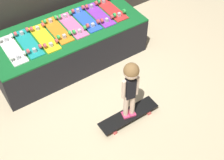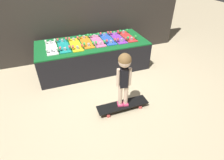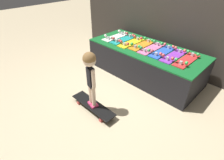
{
  "view_description": "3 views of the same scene",
  "coord_description": "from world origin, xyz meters",
  "px_view_note": "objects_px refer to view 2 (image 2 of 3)",
  "views": [
    {
      "loc": [
        -1.34,
        -2.54,
        3.1
      ],
      "look_at": [
        0.1,
        -0.4,
        0.35
      ],
      "focal_mm": 50.0,
      "sensor_mm": 36.0,
      "label": 1
    },
    {
      "loc": [
        -0.72,
        -2.52,
        1.87
      ],
      "look_at": [
        0.07,
        -0.36,
        0.26
      ],
      "focal_mm": 28.0,
      "sensor_mm": 36.0,
      "label": 2
    },
    {
      "loc": [
        1.63,
        -1.94,
        1.81
      ],
      "look_at": [
        0.08,
        -0.39,
        0.34
      ],
      "focal_mm": 28.0,
      "sensor_mm": 36.0,
      "label": 3
    }
  ],
  "objects_px": {
    "skateboard_blue_on_rack": "(107,39)",
    "skateboard_teal_on_rack": "(64,46)",
    "skateboard_pink_on_rack": "(97,40)",
    "skateboard_on_floor": "(123,105)",
    "skateboard_orange_on_rack": "(86,42)",
    "child": "(124,71)",
    "skateboard_yellow_on_rack": "(76,44)",
    "skateboard_white_on_rack": "(52,47)",
    "skateboard_purple_on_rack": "(118,38)",
    "skateboard_red_on_rack": "(127,36)"
  },
  "relations": [
    {
      "from": "skateboard_teal_on_rack",
      "to": "skateboard_red_on_rack",
      "type": "relative_size",
      "value": 1.0
    },
    {
      "from": "skateboard_purple_on_rack",
      "to": "child",
      "type": "bearing_deg",
      "value": -108.41
    },
    {
      "from": "skateboard_yellow_on_rack",
      "to": "skateboard_orange_on_rack",
      "type": "distance_m",
      "value": 0.22
    },
    {
      "from": "skateboard_blue_on_rack",
      "to": "skateboard_teal_on_rack",
      "type": "bearing_deg",
      "value": -177.75
    },
    {
      "from": "skateboard_purple_on_rack",
      "to": "skateboard_orange_on_rack",
      "type": "bearing_deg",
      "value": 178.81
    },
    {
      "from": "skateboard_red_on_rack",
      "to": "child",
      "type": "relative_size",
      "value": 0.72
    },
    {
      "from": "skateboard_orange_on_rack",
      "to": "skateboard_on_floor",
      "type": "distance_m",
      "value": 1.47
    },
    {
      "from": "skateboard_blue_on_rack",
      "to": "skateboard_on_floor",
      "type": "bearing_deg",
      "value": -99.86
    },
    {
      "from": "skateboard_orange_on_rack",
      "to": "child",
      "type": "height_order",
      "value": "child"
    },
    {
      "from": "skateboard_yellow_on_rack",
      "to": "skateboard_orange_on_rack",
      "type": "bearing_deg",
      "value": 13.98
    },
    {
      "from": "skateboard_white_on_rack",
      "to": "skateboard_orange_on_rack",
      "type": "distance_m",
      "value": 0.64
    },
    {
      "from": "skateboard_white_on_rack",
      "to": "skateboard_blue_on_rack",
      "type": "height_order",
      "value": "same"
    },
    {
      "from": "skateboard_on_floor",
      "to": "skateboard_red_on_rack",
      "type": "bearing_deg",
      "value": 64.07
    },
    {
      "from": "skateboard_red_on_rack",
      "to": "child",
      "type": "height_order",
      "value": "child"
    },
    {
      "from": "skateboard_white_on_rack",
      "to": "skateboard_teal_on_rack",
      "type": "distance_m",
      "value": 0.21
    },
    {
      "from": "skateboard_yellow_on_rack",
      "to": "skateboard_purple_on_rack",
      "type": "height_order",
      "value": "same"
    },
    {
      "from": "skateboard_teal_on_rack",
      "to": "skateboard_purple_on_rack",
      "type": "relative_size",
      "value": 1.0
    },
    {
      "from": "skateboard_red_on_rack",
      "to": "skateboard_on_floor",
      "type": "height_order",
      "value": "skateboard_red_on_rack"
    },
    {
      "from": "child",
      "to": "skateboard_on_floor",
      "type": "bearing_deg",
      "value": 0.0
    },
    {
      "from": "skateboard_white_on_rack",
      "to": "skateboard_red_on_rack",
      "type": "relative_size",
      "value": 1.0
    },
    {
      "from": "skateboard_on_floor",
      "to": "child",
      "type": "xyz_separation_m",
      "value": [
        0.0,
        0.0,
        0.6
      ]
    },
    {
      "from": "skateboard_blue_on_rack",
      "to": "skateboard_red_on_rack",
      "type": "relative_size",
      "value": 1.0
    },
    {
      "from": "skateboard_yellow_on_rack",
      "to": "skateboard_pink_on_rack",
      "type": "height_order",
      "value": "same"
    },
    {
      "from": "skateboard_white_on_rack",
      "to": "skateboard_purple_on_rack",
      "type": "distance_m",
      "value": 1.28
    },
    {
      "from": "skateboard_blue_on_rack",
      "to": "skateboard_purple_on_rack",
      "type": "height_order",
      "value": "same"
    },
    {
      "from": "skateboard_orange_on_rack",
      "to": "skateboard_pink_on_rack",
      "type": "relative_size",
      "value": 1.0
    },
    {
      "from": "skateboard_teal_on_rack",
      "to": "skateboard_blue_on_rack",
      "type": "relative_size",
      "value": 1.0
    },
    {
      "from": "skateboard_teal_on_rack",
      "to": "skateboard_pink_on_rack",
      "type": "distance_m",
      "value": 0.64
    },
    {
      "from": "skateboard_pink_on_rack",
      "to": "skateboard_red_on_rack",
      "type": "bearing_deg",
      "value": 1.18
    },
    {
      "from": "skateboard_orange_on_rack",
      "to": "skateboard_blue_on_rack",
      "type": "bearing_deg",
      "value": -0.11
    },
    {
      "from": "skateboard_pink_on_rack",
      "to": "skateboard_on_floor",
      "type": "bearing_deg",
      "value": -91.03
    },
    {
      "from": "skateboard_pink_on_rack",
      "to": "skateboard_blue_on_rack",
      "type": "distance_m",
      "value": 0.21
    },
    {
      "from": "skateboard_teal_on_rack",
      "to": "skateboard_blue_on_rack",
      "type": "xyz_separation_m",
      "value": [
        0.85,
        0.03,
        0.0
      ]
    },
    {
      "from": "skateboard_pink_on_rack",
      "to": "skateboard_blue_on_rack",
      "type": "relative_size",
      "value": 1.0
    },
    {
      "from": "skateboard_blue_on_rack",
      "to": "child",
      "type": "relative_size",
      "value": 0.72
    },
    {
      "from": "skateboard_orange_on_rack",
      "to": "skateboard_white_on_rack",
      "type": "bearing_deg",
      "value": -176.44
    },
    {
      "from": "skateboard_orange_on_rack",
      "to": "skateboard_blue_on_rack",
      "type": "distance_m",
      "value": 0.43
    },
    {
      "from": "skateboard_blue_on_rack",
      "to": "skateboard_red_on_rack",
      "type": "height_order",
      "value": "same"
    },
    {
      "from": "skateboard_white_on_rack",
      "to": "skateboard_purple_on_rack",
      "type": "bearing_deg",
      "value": 1.18
    },
    {
      "from": "skateboard_white_on_rack",
      "to": "child",
      "type": "relative_size",
      "value": 0.72
    },
    {
      "from": "skateboard_orange_on_rack",
      "to": "skateboard_pink_on_rack",
      "type": "distance_m",
      "value": 0.21
    },
    {
      "from": "skateboard_yellow_on_rack",
      "to": "skateboard_pink_on_rack",
      "type": "distance_m",
      "value": 0.43
    },
    {
      "from": "skateboard_blue_on_rack",
      "to": "skateboard_on_floor",
      "type": "distance_m",
      "value": 1.47
    },
    {
      "from": "skateboard_blue_on_rack",
      "to": "skateboard_purple_on_rack",
      "type": "xyz_separation_m",
      "value": [
        0.21,
        -0.01,
        0.0
      ]
    },
    {
      "from": "skateboard_pink_on_rack",
      "to": "skateboard_orange_on_rack",
      "type": "bearing_deg",
      "value": 175.9
    },
    {
      "from": "skateboard_yellow_on_rack",
      "to": "child",
      "type": "height_order",
      "value": "child"
    },
    {
      "from": "skateboard_white_on_rack",
      "to": "skateboard_blue_on_rack",
      "type": "distance_m",
      "value": 1.07
    },
    {
      "from": "skateboard_red_on_rack",
      "to": "skateboard_blue_on_rack",
      "type": "bearing_deg",
      "value": 179.82
    },
    {
      "from": "skateboard_purple_on_rack",
      "to": "skateboard_red_on_rack",
      "type": "relative_size",
      "value": 1.0
    },
    {
      "from": "skateboard_blue_on_rack",
      "to": "child",
      "type": "xyz_separation_m",
      "value": [
        -0.24,
        -1.37,
        0.1
      ]
    }
  ]
}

